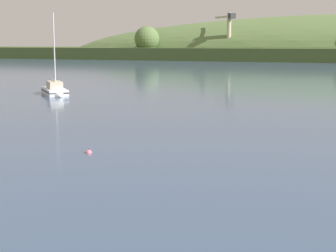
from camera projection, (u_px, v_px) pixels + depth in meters
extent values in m
cube|color=#3C4E24|center=(268.00, 54.00, 243.11)|extent=(433.07, 85.07, 5.63)
sphere|color=#56703D|center=(147.00, 39.00, 253.17)|extent=(12.47, 12.47, 12.47)
cube|color=#4C4C51|center=(228.00, 58.00, 240.96)|extent=(6.19, 6.19, 2.00)
cylinder|color=#BCB293|center=(229.00, 34.00, 239.19)|extent=(1.99, 1.99, 19.94)
cylinder|color=#BCB293|center=(223.00, 17.00, 243.44)|extent=(10.85, 12.19, 1.10)
cube|color=#333338|center=(232.00, 16.00, 235.32)|extent=(3.71, 3.67, 2.39)
cube|color=white|center=(55.00, 94.00, 78.54)|extent=(7.71, 8.19, 1.65)
cone|color=white|center=(59.00, 96.00, 74.70)|extent=(3.45, 3.40, 2.75)
cube|color=black|center=(55.00, 91.00, 78.47)|extent=(7.73, 8.21, 0.18)
cube|color=#BCB299|center=(55.00, 85.00, 78.13)|extent=(3.96, 4.12, 1.10)
cylinder|color=silver|center=(54.00, 51.00, 76.53)|extent=(0.20, 0.20, 11.38)
cylinder|color=silver|center=(53.00, 80.00, 79.26)|extent=(3.04, 3.41, 0.16)
sphere|color=#E06675|center=(89.00, 153.00, 36.58)|extent=(0.48, 0.48, 0.48)
cylinder|color=black|center=(89.00, 149.00, 36.54)|extent=(0.04, 0.04, 0.08)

